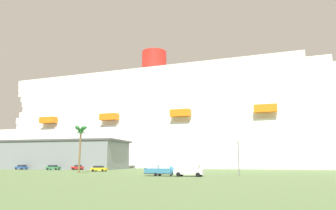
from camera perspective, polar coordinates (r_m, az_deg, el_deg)
ground_plane at (r=102.14m, az=2.78°, el=-11.89°), size 600.00×600.00×0.00m
cruise_ship at (r=134.71m, az=10.37°, el=-3.85°), size 271.68×37.65×60.11m
terminal_building at (r=125.17m, az=-20.42°, el=-8.60°), size 56.80×24.83×10.32m
pickup_truck at (r=59.68m, az=4.12°, el=-12.03°), size 5.61×2.31×2.20m
small_boat_on_trailer at (r=61.37m, az=-1.01°, el=-12.08°), size 7.49×2.38×2.15m
palm_tree at (r=80.43m, az=-15.81°, el=-5.17°), size 3.38×3.38×11.66m
street_lamp at (r=62.27m, az=12.85°, el=-8.42°), size 0.56×0.56×6.98m
parked_car_yellow_taxi at (r=90.21m, az=-12.58°, el=-11.35°), size 4.59×2.34×1.58m
parked_car_green_wagon at (r=108.73m, az=-20.44°, el=-10.74°), size 4.68×2.56×1.58m
parked_car_blue_suv at (r=117.77m, az=-25.40°, el=-10.31°), size 5.02×2.69×1.58m
parked_car_red_hatchback at (r=108.57m, az=-16.17°, el=-10.97°), size 4.32×2.17×1.58m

